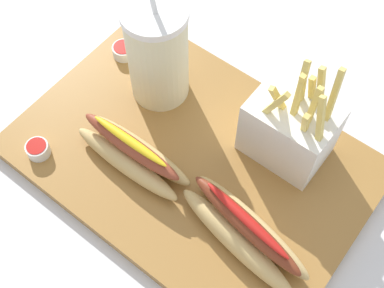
% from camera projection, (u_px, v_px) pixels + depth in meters
% --- Properties ---
extents(ground_plane, '(2.40, 2.40, 0.02)m').
position_uv_depth(ground_plane, '(192.00, 165.00, 0.72)').
color(ground_plane, silver).
extents(food_tray, '(0.47, 0.32, 0.02)m').
position_uv_depth(food_tray, '(192.00, 159.00, 0.71)').
color(food_tray, olive).
rests_on(food_tray, ground_plane).
extents(soda_cup, '(0.09, 0.09, 0.26)m').
position_uv_depth(soda_cup, '(158.00, 53.00, 0.69)').
color(soda_cup, beige).
rests_on(soda_cup, food_tray).
extents(fries_basket, '(0.11, 0.08, 0.17)m').
position_uv_depth(fries_basket, '(290.00, 129.00, 0.66)').
color(fries_basket, white).
rests_on(fries_basket, food_tray).
extents(hot_dog_1, '(0.17, 0.05, 0.06)m').
position_uv_depth(hot_dog_1, '(132.00, 154.00, 0.67)').
color(hot_dog_1, tan).
rests_on(hot_dog_1, food_tray).
extents(hot_dog_2, '(0.19, 0.08, 0.07)m').
position_uv_depth(hot_dog_2, '(244.00, 231.00, 0.62)').
color(hot_dog_2, tan).
rests_on(hot_dog_2, food_tray).
extents(ketchup_cup_1, '(0.03, 0.03, 0.02)m').
position_uv_depth(ketchup_cup_1, '(124.00, 50.00, 0.78)').
color(ketchup_cup_1, white).
rests_on(ketchup_cup_1, food_tray).
extents(ketchup_cup_2, '(0.03, 0.03, 0.02)m').
position_uv_depth(ketchup_cup_2, '(38.00, 149.00, 0.69)').
color(ketchup_cup_2, white).
rests_on(ketchup_cup_2, food_tray).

